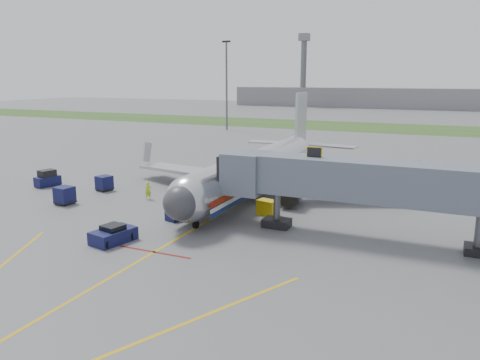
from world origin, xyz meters
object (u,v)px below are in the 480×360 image
at_px(airliner, 257,169).
at_px(ramp_worker, 148,191).
at_px(baggage_tug, 47,179).
at_px(pushback_tug, 113,235).
at_px(belt_loader, 182,213).

relative_size(airliner, ramp_worker, 20.08).
relative_size(baggage_tug, ramp_worker, 1.66).
bearing_deg(pushback_tug, baggage_tug, 147.95).
height_order(airliner, baggage_tug, airliner).
bearing_deg(pushback_tug, ramp_worker, 113.27).
relative_size(airliner, belt_loader, 9.30).
height_order(airliner, belt_loader, airliner).
bearing_deg(pushback_tug, belt_loader, 78.67).
height_order(pushback_tug, baggage_tug, baggage_tug).
bearing_deg(belt_loader, ramp_worker, 147.65).
distance_m(airliner, belt_loader, 11.69).
distance_m(airliner, pushback_tug, 19.28).
height_order(belt_loader, ramp_worker, belt_loader).
height_order(pushback_tug, ramp_worker, ramp_worker).
xyz_separation_m(airliner, baggage_tug, (-22.98, -6.87, -1.81)).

